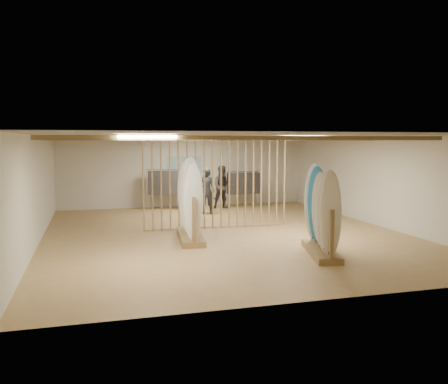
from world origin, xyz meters
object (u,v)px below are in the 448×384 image
object	(u,v)px
clothing_rack_b	(244,183)
shopper_a	(206,188)
clothing_rack_a	(167,183)
rack_right	(321,226)
shopper_b	(223,184)
rack_left	(190,213)

from	to	relation	value
clothing_rack_b	shopper_a	xyz separation A→B (m)	(-1.83, -1.27, -0.01)
clothing_rack_a	clothing_rack_b	size ratio (longest dim) A/B	1.08
clothing_rack_b	shopper_a	world-z (taller)	shopper_a
rack_right	shopper_a	size ratio (longest dim) A/B	1.14
clothing_rack_a	clothing_rack_b	xyz separation A→B (m)	(3.05, -0.22, -0.08)
rack_right	clothing_rack_a	xyz separation A→B (m)	(-2.35, 8.29, 0.36)
clothing_rack_b	shopper_b	size ratio (longest dim) A/B	0.77
rack_left	clothing_rack_b	size ratio (longest dim) A/B	1.54
rack_right	clothing_rack_b	bearing A→B (deg)	99.78
rack_left	shopper_a	world-z (taller)	rack_left
clothing_rack_a	shopper_b	size ratio (longest dim) A/B	0.84
clothing_rack_a	shopper_a	xyz separation A→B (m)	(1.23, -1.49, -0.09)
shopper_a	clothing_rack_b	bearing A→B (deg)	-126.15
shopper_a	shopper_b	xyz separation A→B (m)	(0.92, 1.11, 0.01)
rack_left	clothing_rack_a	size ratio (longest dim) A/B	1.43
shopper_a	shopper_b	size ratio (longest dim) A/B	0.99
rack_left	rack_right	bearing A→B (deg)	-37.37
rack_left	rack_right	size ratio (longest dim) A/B	1.06
shopper_b	shopper_a	bearing A→B (deg)	-124.67
rack_right	clothing_rack_a	distance (m)	8.63
rack_left	clothing_rack_a	bearing A→B (deg)	93.84
rack_right	shopper_b	distance (m)	7.91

